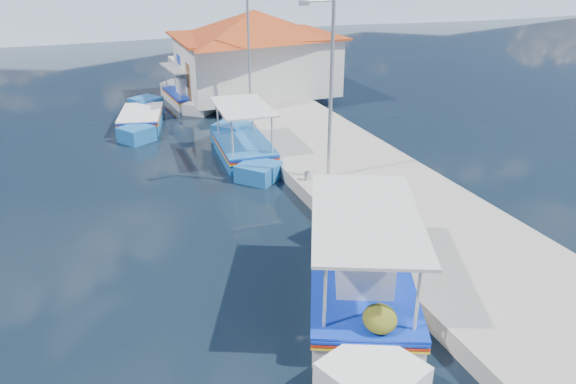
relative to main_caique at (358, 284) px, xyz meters
name	(u,v)px	position (x,y,z in m)	size (l,w,h in m)	color
ground	(215,238)	(-2.43, 4.29, -0.51)	(160.00, 160.00, 0.00)	black
quay	(316,144)	(3.47, 10.29, -0.26)	(5.00, 44.00, 0.50)	#A29E97
bollards	(275,147)	(1.37, 9.54, 0.14)	(0.20, 17.20, 0.30)	#A5A8AD
main_caique	(358,284)	(0.00, 0.00, 0.00)	(4.47, 7.41, 2.67)	silver
caique_green_canopy	(244,150)	(0.31, 10.40, -0.15)	(2.24, 6.57, 2.46)	#1B5DA3
caique_blue_hull	(141,120)	(-3.03, 16.40, -0.21)	(2.76, 6.10, 1.11)	#1B5DA3
caique_far	(187,96)	(-0.09, 19.95, -0.10)	(2.18, 6.37, 2.24)	silver
harbor_building	(255,50)	(3.76, 19.29, 2.26)	(10.49, 10.49, 4.40)	silver
lamp_post_near	(329,82)	(2.07, 6.29, 3.34)	(1.21, 0.14, 6.00)	#A5A8AD
lamp_post_far	(247,42)	(2.07, 15.29, 3.34)	(1.21, 0.14, 6.00)	#A5A8AD
mountain_ridge	(154,3)	(4.11, 60.29, 1.53)	(171.40, 96.00, 5.50)	gray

